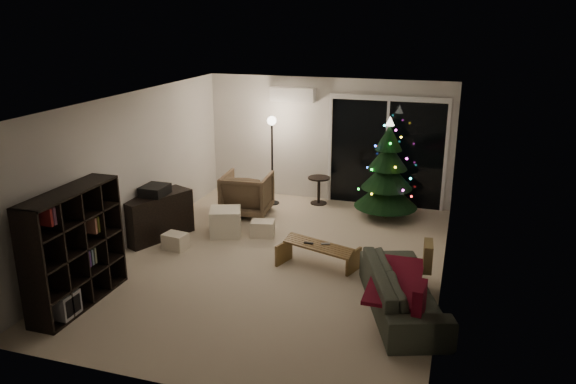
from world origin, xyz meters
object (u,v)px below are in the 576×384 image
at_px(bookshelf, 62,247).
at_px(media_cabinet, 157,216).
at_px(armchair, 247,194).
at_px(coffee_table, 318,256).
at_px(christmas_tree, 387,168).
at_px(sofa, 403,291).

xyz_separation_m(bookshelf, media_cabinet, (0.00, 2.34, -0.40)).
distance_m(bookshelf, media_cabinet, 2.38).
bearing_deg(armchair, bookshelf, 69.89).
xyz_separation_m(media_cabinet, armchair, (1.03, 1.58, 0.02)).
relative_size(coffee_table, christmas_tree, 0.60).
distance_m(armchair, coffee_table, 2.69).
relative_size(media_cabinet, christmas_tree, 0.64).
height_order(armchair, christmas_tree, christmas_tree).
relative_size(armchair, sofa, 0.44).
xyz_separation_m(sofa, christmas_tree, (-0.72, 3.49, 0.66)).
bearing_deg(media_cabinet, sofa, 6.52).
relative_size(bookshelf, armchair, 1.76).
height_order(media_cabinet, armchair, armchair).
distance_m(media_cabinet, christmas_tree, 4.25).
xyz_separation_m(bookshelf, coffee_table, (2.93, 2.03, -0.60)).
distance_m(sofa, coffee_table, 1.68).
distance_m(bookshelf, coffee_table, 3.62).
height_order(media_cabinet, christmas_tree, christmas_tree).
relative_size(bookshelf, sofa, 0.78).
xyz_separation_m(media_cabinet, sofa, (4.30, -1.27, -0.09)).
bearing_deg(bookshelf, coffee_table, 59.30).
bearing_deg(armchair, christmas_tree, -171.43).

